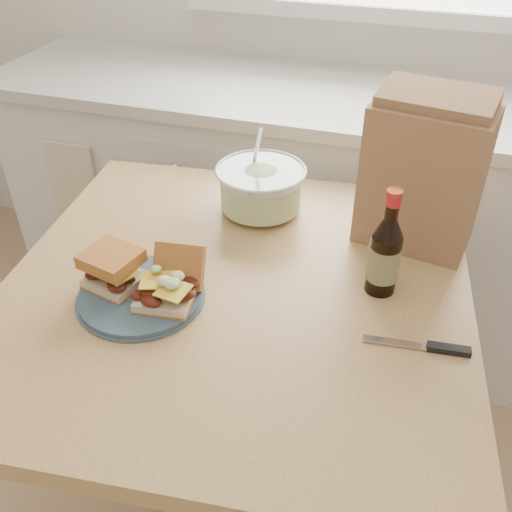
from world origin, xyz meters
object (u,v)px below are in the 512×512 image
(dining_table, at_px, (236,325))
(coleslaw_bowl, at_px, (261,190))
(plate, at_px, (141,295))
(beer_bottle, at_px, (385,255))
(paper_bag, at_px, (423,177))

(dining_table, bearing_deg, coleslaw_bowl, 90.73)
(dining_table, relative_size, coleslaw_bowl, 4.80)
(plate, xyz_separation_m, beer_bottle, (0.47, 0.18, 0.08))
(dining_table, xyz_separation_m, plate, (-0.17, -0.10, 0.13))
(coleslaw_bowl, bearing_deg, dining_table, -83.06)
(plate, bearing_deg, coleslaw_bowl, 71.89)
(dining_table, relative_size, plate, 4.25)
(plate, distance_m, beer_bottle, 0.51)
(coleslaw_bowl, xyz_separation_m, beer_bottle, (0.33, -0.23, 0.03))
(beer_bottle, bearing_deg, plate, -154.77)
(plate, distance_m, coleslaw_bowl, 0.43)
(plate, height_order, beer_bottle, beer_bottle)
(beer_bottle, relative_size, paper_bag, 0.73)
(coleslaw_bowl, relative_size, beer_bottle, 0.95)
(beer_bottle, bearing_deg, coleslaw_bowl, 149.87)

